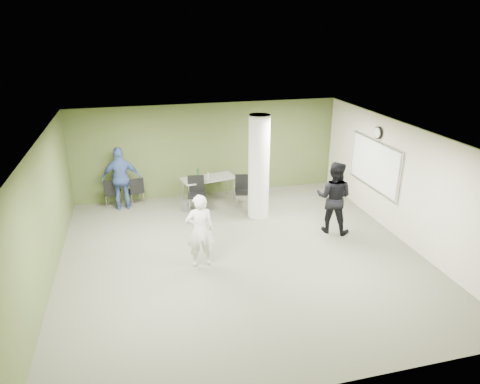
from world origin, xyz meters
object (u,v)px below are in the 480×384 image
object	(u,v)px
man_black	(334,197)
man_blue	(121,179)
chair_back_left	(112,191)
folding_table	(208,179)
woman_white	(200,231)

from	to	relation	value
man_black	man_blue	size ratio (longest dim) A/B	1.02
chair_back_left	folding_table	bearing A→B (deg)	-179.19
folding_table	man_blue	world-z (taller)	man_blue
folding_table	woman_white	xyz separation A→B (m)	(-0.81, -3.55, 0.14)
folding_table	man_black	size ratio (longest dim) A/B	0.89
folding_table	man_blue	distance (m)	2.46
woman_white	man_black	world-z (taller)	man_black
chair_back_left	man_black	size ratio (longest dim) A/B	0.46
folding_table	man_black	world-z (taller)	man_black
folding_table	woman_white	size ratio (longest dim) A/B	1.00
folding_table	woman_white	distance (m)	3.65
folding_table	chair_back_left	bearing A→B (deg)	165.01
folding_table	woman_white	world-z (taller)	woman_white
woman_white	man_black	size ratio (longest dim) A/B	0.90
woman_white	man_black	bearing A→B (deg)	-167.22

